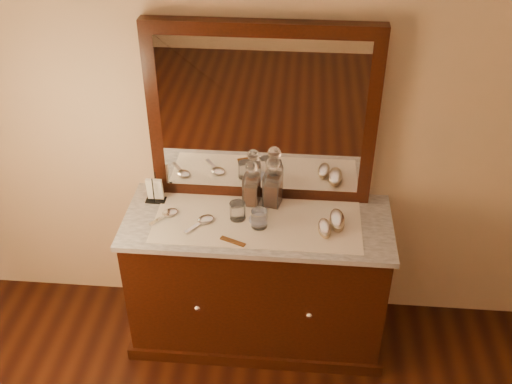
# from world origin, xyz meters

# --- Properties ---
(dresser_cabinet) EXTENTS (1.40, 0.55, 0.82)m
(dresser_cabinet) POSITION_xyz_m (0.00, 1.96, 0.41)
(dresser_cabinet) COLOR black
(dresser_cabinet) RESTS_ON floor
(dresser_plinth) EXTENTS (1.46, 0.59, 0.08)m
(dresser_plinth) POSITION_xyz_m (0.00, 1.96, 0.04)
(dresser_plinth) COLOR black
(dresser_plinth) RESTS_ON floor
(knob_left) EXTENTS (0.04, 0.04, 0.04)m
(knob_left) POSITION_xyz_m (-0.30, 1.67, 0.45)
(knob_left) COLOR silver
(knob_left) RESTS_ON dresser_cabinet
(knob_right) EXTENTS (0.04, 0.04, 0.04)m
(knob_right) POSITION_xyz_m (0.30, 1.67, 0.45)
(knob_right) COLOR silver
(knob_right) RESTS_ON dresser_cabinet
(marble_top) EXTENTS (1.44, 0.59, 0.03)m
(marble_top) POSITION_xyz_m (0.00, 1.96, 0.83)
(marble_top) COLOR silver
(marble_top) RESTS_ON dresser_cabinet
(mirror_frame) EXTENTS (1.20, 0.08, 1.00)m
(mirror_frame) POSITION_xyz_m (0.00, 2.20, 1.35)
(mirror_frame) COLOR black
(mirror_frame) RESTS_ON marble_top
(mirror_glass) EXTENTS (1.06, 0.01, 0.86)m
(mirror_glass) POSITION_xyz_m (0.00, 2.17, 1.35)
(mirror_glass) COLOR white
(mirror_glass) RESTS_ON marble_top
(lace_runner) EXTENTS (1.10, 0.45, 0.00)m
(lace_runner) POSITION_xyz_m (0.00, 1.94, 0.85)
(lace_runner) COLOR silver
(lace_runner) RESTS_ON marble_top
(pin_dish) EXTENTS (0.10, 0.10, 0.02)m
(pin_dish) POSITION_xyz_m (-0.00, 1.94, 0.86)
(pin_dish) COLOR white
(pin_dish) RESTS_ON lace_runner
(comb) EXTENTS (0.14, 0.08, 0.01)m
(comb) POSITION_xyz_m (-0.11, 1.75, 0.86)
(comb) COLOR brown
(comb) RESTS_ON lace_runner
(napkin_rack) EXTENTS (0.11, 0.07, 0.17)m
(napkin_rack) POSITION_xyz_m (-0.58, 2.08, 0.92)
(napkin_rack) COLOR black
(napkin_rack) RESTS_ON marble_top
(decanter_left) EXTENTS (0.09, 0.09, 0.27)m
(decanter_left) POSITION_xyz_m (-0.05, 2.10, 0.96)
(decanter_left) COLOR #934215
(decanter_left) RESTS_ON lace_runner
(decanter_right) EXTENTS (0.11, 0.11, 0.30)m
(decanter_right) POSITION_xyz_m (0.07, 2.10, 0.97)
(decanter_right) COLOR #934215
(decanter_right) RESTS_ON lace_runner
(brush_near) EXTENTS (0.08, 0.16, 0.04)m
(brush_near) POSITION_xyz_m (0.36, 1.88, 0.87)
(brush_near) COLOR #8F7857
(brush_near) RESTS_ON lace_runner
(brush_far) EXTENTS (0.09, 0.18, 0.05)m
(brush_far) POSITION_xyz_m (0.42, 1.95, 0.88)
(brush_far) COLOR #8F7857
(brush_far) RESTS_ON lace_runner
(hand_mirror_outer) EXTENTS (0.15, 0.18, 0.02)m
(hand_mirror_outer) POSITION_xyz_m (-0.49, 1.95, 0.86)
(hand_mirror_outer) COLOR silver
(hand_mirror_outer) RESTS_ON lace_runner
(hand_mirror_inner) EXTENTS (0.16, 0.19, 0.02)m
(hand_mirror_inner) POSITION_xyz_m (-0.29, 1.90, 0.86)
(hand_mirror_inner) COLOR silver
(hand_mirror_inner) RESTS_ON lace_runner
(tumblers) EXTENTS (0.21, 0.14, 0.10)m
(tumblers) POSITION_xyz_m (-0.05, 1.93, 0.90)
(tumblers) COLOR white
(tumblers) RESTS_ON lace_runner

